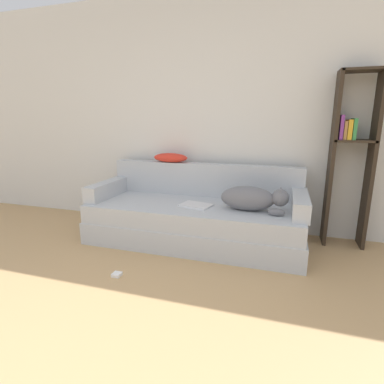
{
  "coord_description": "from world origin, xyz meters",
  "views": [
    {
      "loc": [
        0.99,
        -0.64,
        1.3
      ],
      "look_at": [
        0.1,
        2.2,
        0.57
      ],
      "focal_mm": 28.0,
      "sensor_mm": 36.0,
      "label": 1
    }
  ],
  "objects_px": {
    "laptop": "(196,205)",
    "power_adapter": "(117,275)",
    "bookshelf": "(351,152)",
    "couch": "(195,223)",
    "throw_pillow": "(171,158)",
    "dog": "(252,198)"
  },
  "relations": [
    {
      "from": "throw_pillow",
      "to": "laptop",
      "type": "bearing_deg",
      "value": -45.48
    },
    {
      "from": "laptop",
      "to": "power_adapter",
      "type": "height_order",
      "value": "laptop"
    },
    {
      "from": "laptop",
      "to": "throw_pillow",
      "type": "bearing_deg",
      "value": 146.93
    },
    {
      "from": "dog",
      "to": "laptop",
      "type": "bearing_deg",
      "value": -178.79
    },
    {
      "from": "dog",
      "to": "laptop",
      "type": "xyz_separation_m",
      "value": [
        -0.57,
        -0.01,
        -0.12
      ]
    },
    {
      "from": "laptop",
      "to": "power_adapter",
      "type": "distance_m",
      "value": 1.04
    },
    {
      "from": "couch",
      "to": "power_adapter",
      "type": "relative_size",
      "value": 30.99
    },
    {
      "from": "couch",
      "to": "bookshelf",
      "type": "xyz_separation_m",
      "value": [
        1.52,
        0.4,
        0.77
      ]
    },
    {
      "from": "couch",
      "to": "bookshelf",
      "type": "bearing_deg",
      "value": 14.91
    },
    {
      "from": "dog",
      "to": "power_adapter",
      "type": "distance_m",
      "value": 1.44
    },
    {
      "from": "dog",
      "to": "power_adapter",
      "type": "height_order",
      "value": "dog"
    },
    {
      "from": "laptop",
      "to": "throw_pillow",
      "type": "xyz_separation_m",
      "value": [
        -0.45,
        0.46,
        0.42
      ]
    },
    {
      "from": "laptop",
      "to": "throw_pillow",
      "type": "relative_size",
      "value": 0.83
    },
    {
      "from": "throw_pillow",
      "to": "power_adapter",
      "type": "height_order",
      "value": "throw_pillow"
    },
    {
      "from": "couch",
      "to": "laptop",
      "type": "xyz_separation_m",
      "value": [
        0.04,
        -0.08,
        0.22
      ]
    },
    {
      "from": "throw_pillow",
      "to": "bookshelf",
      "type": "relative_size",
      "value": 0.24
    },
    {
      "from": "dog",
      "to": "power_adapter",
      "type": "bearing_deg",
      "value": -140.04
    },
    {
      "from": "dog",
      "to": "laptop",
      "type": "distance_m",
      "value": 0.58
    },
    {
      "from": "bookshelf",
      "to": "power_adapter",
      "type": "xyz_separation_m",
      "value": [
        -1.93,
        -1.33,
        -0.97
      ]
    },
    {
      "from": "throw_pillow",
      "to": "dog",
      "type": "bearing_deg",
      "value": -23.59
    },
    {
      "from": "dog",
      "to": "power_adapter",
      "type": "relative_size",
      "value": 8.93
    },
    {
      "from": "bookshelf",
      "to": "power_adapter",
      "type": "height_order",
      "value": "bookshelf"
    }
  ]
}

